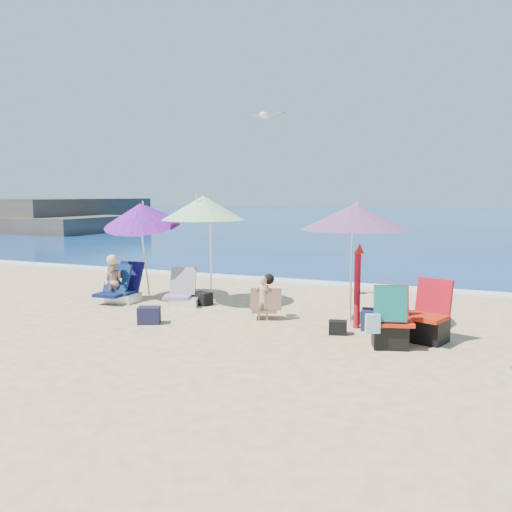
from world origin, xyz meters
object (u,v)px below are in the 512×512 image
at_px(umbrella_blue, 142,214).
at_px(chair_rainbow, 183,296).
at_px(person_left, 113,281).
at_px(seagull, 265,115).
at_px(camp_chair_left, 428,323).
at_px(camp_chair_right, 390,325).
at_px(chair_navy, 125,291).
at_px(furled_umbrella, 358,282).
at_px(person_center, 264,298).
at_px(umbrella_striped, 203,208).
at_px(umbrella_turquoise, 354,217).

distance_m(umbrella_blue, chair_rainbow, 1.90).
height_order(chair_rainbow, person_left, person_left).
bearing_deg(seagull, camp_chair_left, -28.56).
relative_size(camp_chair_left, camp_chair_right, 1.02).
xyz_separation_m(chair_rainbow, seagull, (1.33, 0.93, 3.46)).
bearing_deg(chair_navy, person_left, -110.54).
relative_size(furled_umbrella, camp_chair_left, 1.49).
distance_m(chair_navy, person_center, 3.22).
height_order(umbrella_striped, chair_rainbow, umbrella_striped).
xyz_separation_m(umbrella_turquoise, person_left, (-4.76, -0.01, -1.34)).
relative_size(furled_umbrella, seagull, 1.91).
height_order(furled_umbrella, camp_chair_right, furled_umbrella).
height_order(camp_chair_left, camp_chair_right, camp_chair_left).
relative_size(umbrella_striped, furled_umbrella, 1.57).
xyz_separation_m(camp_chair_right, person_left, (-5.53, 1.04, 0.11)).
distance_m(umbrella_blue, camp_chair_right, 5.64).
relative_size(umbrella_striped, camp_chair_right, 2.40).
bearing_deg(camp_chair_right, person_left, 169.30).
distance_m(person_left, seagull, 4.38).
distance_m(camp_chair_left, person_center, 2.74).
bearing_deg(camp_chair_right, seagull, 140.84).
xyz_separation_m(umbrella_turquoise, seagull, (-2.05, 1.24, 1.87)).
bearing_deg(chair_rainbow, chair_navy, -175.94).
bearing_deg(camp_chair_right, umbrella_blue, 162.99).
bearing_deg(umbrella_striped, chair_rainbow, -146.80).
bearing_deg(camp_chair_left, umbrella_blue, 169.18).
bearing_deg(camp_chair_right, chair_rainbow, 161.76).
height_order(furled_umbrella, seagull, seagull).
bearing_deg(chair_navy, umbrella_striped, 10.97).
relative_size(chair_rainbow, camp_chair_right, 0.87).
height_order(umbrella_blue, camp_chair_left, umbrella_blue).
relative_size(furled_umbrella, chair_navy, 1.77).
distance_m(umbrella_turquoise, furled_umbrella, 1.04).
distance_m(person_center, person_left, 3.28).
distance_m(furled_umbrella, seagull, 3.86).
xyz_separation_m(umbrella_blue, person_left, (-0.31, -0.55, -1.30)).
bearing_deg(umbrella_blue, furled_umbrella, -8.39).
bearing_deg(umbrella_turquoise, person_center, -173.43).
xyz_separation_m(umbrella_striped, seagull, (0.98, 0.70, 1.77)).
bearing_deg(seagull, umbrella_blue, -163.64).
xyz_separation_m(furled_umbrella, chair_rainbow, (-3.48, 0.44, -0.56)).
distance_m(umbrella_turquoise, umbrella_striped, 3.08).
bearing_deg(furled_umbrella, umbrella_striped, 167.97).
height_order(chair_navy, person_center, same).
bearing_deg(chair_rainbow, umbrella_turquoise, -5.26).
bearing_deg(furled_umbrella, person_left, 178.59).
bearing_deg(umbrella_striped, camp_chair_left, -14.24).
distance_m(umbrella_striped, seagull, 2.14).
relative_size(umbrella_striped, person_left, 2.23).
bearing_deg(chair_navy, person_center, -6.96).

